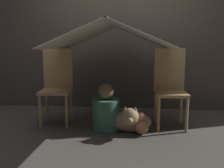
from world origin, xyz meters
TOP-DOWN VIEW (x-y plane):
  - ground_plane at (0.00, 0.00)m, footprint 8.80×8.80m
  - wall_back at (0.00, 1.16)m, footprint 7.00×0.05m
  - chair_left at (-0.74, 0.27)m, footprint 0.42×0.42m
  - chair_right at (0.73, 0.27)m, footprint 0.40×0.40m
  - sheet_canopy at (0.00, 0.19)m, footprint 1.47×1.32m
  - person_front at (-0.06, 0.02)m, footprint 0.33×0.33m
  - dog at (0.24, -0.07)m, footprint 0.49×0.41m
  - plush_toy at (0.37, -0.08)m, footprint 0.17×0.17m

SIDE VIEW (x-z plane):
  - ground_plane at x=0.00m, z-range 0.00..0.00m
  - plush_toy at x=0.37m, z-range -0.03..0.24m
  - dog at x=0.24m, z-range -0.02..0.34m
  - person_front at x=-0.06m, z-range -0.05..0.52m
  - chair_left at x=-0.74m, z-range 0.03..1.02m
  - chair_right at x=0.73m, z-range 0.03..1.02m
  - sheet_canopy at x=0.00m, z-range 0.98..1.30m
  - wall_back at x=0.00m, z-range 0.00..2.50m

